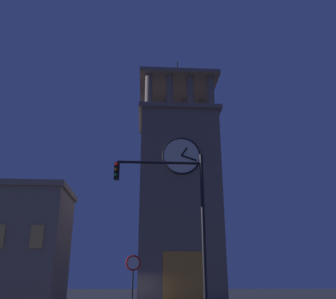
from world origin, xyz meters
TOP-DOWN VIEW (x-y plane):
  - clocktower at (-3.30, -5.44)m, footprint 7.80×6.82m
  - traffic_signal_near at (-1.50, 13.02)m, footprint 3.91×0.41m
  - no_horn_sign at (0.38, 8.83)m, footprint 0.78×0.14m

SIDE VIEW (x-z plane):
  - no_horn_sign at x=0.38m, z-range 0.83..3.74m
  - traffic_signal_near at x=-1.50m, z-range 1.12..8.09m
  - clocktower at x=-3.30m, z-range -2.82..21.17m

